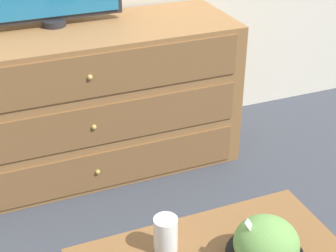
# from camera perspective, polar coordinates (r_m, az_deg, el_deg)

# --- Properties ---
(ground_plane) EXTENTS (12.00, 12.00, 0.00)m
(ground_plane) POSITION_cam_1_polar(r_m,az_deg,el_deg) (3.03, -9.34, -1.23)
(ground_plane) COLOR #383D47
(dresser) EXTENTS (1.55, 0.53, 0.74)m
(dresser) POSITION_cam_1_polar(r_m,az_deg,el_deg) (2.59, -9.70, 2.55)
(dresser) COLOR olive
(dresser) RESTS_ON ground_plane
(takeout_bowl) EXTENTS (0.23, 0.23, 0.16)m
(takeout_bowl) POSITION_cam_1_polar(r_m,az_deg,el_deg) (1.55, 10.79, -13.03)
(takeout_bowl) COLOR black
(takeout_bowl) RESTS_ON coffee_table
(drink_cup) EXTENTS (0.07, 0.07, 0.12)m
(drink_cup) POSITION_cam_1_polar(r_m,az_deg,el_deg) (1.57, -0.26, -12.10)
(drink_cup) COLOR white
(drink_cup) RESTS_ON coffee_table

